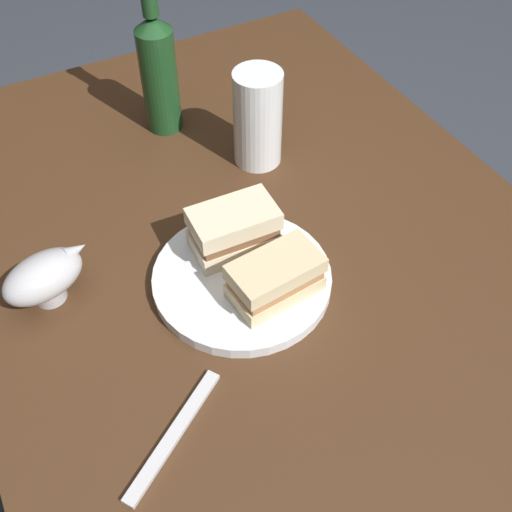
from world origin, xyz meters
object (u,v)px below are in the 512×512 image
(sandwich_half_left, at_px, (275,278))
(fork, at_px, (174,435))
(pint_glass, at_px, (258,125))
(plate, at_px, (242,278))
(gravy_boat, at_px, (44,276))
(cider_bottle, at_px, (158,70))
(sandwich_half_right, at_px, (234,229))

(sandwich_half_left, bearing_deg, fork, 120.73)
(pint_glass, bearing_deg, plate, 147.27)
(gravy_boat, xyz_separation_m, cider_bottle, (0.28, -0.28, 0.07))
(sandwich_half_right, distance_m, pint_glass, 0.22)
(cider_bottle, bearing_deg, gravy_boat, 134.84)
(plate, bearing_deg, sandwich_half_right, -16.06)
(sandwich_half_left, xyz_separation_m, sandwich_half_right, (0.10, 0.01, 0.00))
(pint_glass, xyz_separation_m, fork, (-0.39, 0.32, -0.07))
(pint_glass, height_order, gravy_boat, pint_glass)
(sandwich_half_left, distance_m, fork, 0.23)
(sandwich_half_left, bearing_deg, plate, 27.45)
(sandwich_half_left, relative_size, cider_bottle, 0.45)
(gravy_boat, height_order, fork, gravy_boat)
(sandwich_half_left, bearing_deg, gravy_boat, 60.70)
(plate, distance_m, pint_glass, 0.28)
(cider_bottle, bearing_deg, plate, 173.42)
(plate, xyz_separation_m, cider_bottle, (0.38, -0.04, 0.10))
(pint_glass, bearing_deg, gravy_boat, 108.07)
(plate, relative_size, sandwich_half_left, 1.97)
(pint_glass, distance_m, gravy_boat, 0.41)
(sandwich_half_right, bearing_deg, fork, 139.20)
(plate, height_order, sandwich_half_right, sandwich_half_right)
(pint_glass, relative_size, fork, 0.90)
(sandwich_half_right, bearing_deg, pint_glass, -36.79)
(plate, distance_m, gravy_boat, 0.26)
(cider_bottle, distance_m, fork, 0.60)
(gravy_boat, distance_m, fork, 0.28)
(plate, height_order, gravy_boat, gravy_boat)
(sandwich_half_right, xyz_separation_m, pint_glass, (0.17, -0.13, 0.02))
(sandwich_half_left, height_order, pint_glass, pint_glass)
(sandwich_half_right, bearing_deg, plate, 163.94)
(gravy_boat, height_order, cider_bottle, cider_bottle)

